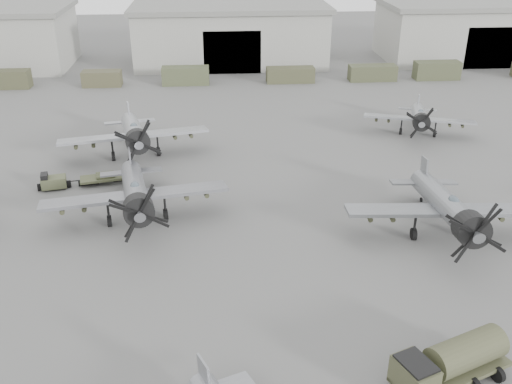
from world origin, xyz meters
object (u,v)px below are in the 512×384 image
aircraft_far_0 (134,133)px  tug_trailer (74,180)px  aircraft_mid_1 (135,193)px  fuel_tanker (451,361)px  aircraft_far_1 (420,117)px  aircraft_mid_2 (449,208)px

aircraft_far_0 → tug_trailer: (-4.55, -5.79, -1.97)m
aircraft_mid_1 → fuel_tanker: 24.28m
tug_trailer → aircraft_far_0: bearing=40.3°
aircraft_mid_1 → aircraft_far_1: size_ratio=1.23×
aircraft_mid_2 → aircraft_far_1: aircraft_mid_2 is taller
aircraft_mid_1 → tug_trailer: size_ratio=1.86×
aircraft_mid_2 → aircraft_far_1: (5.05, 20.54, -0.50)m
aircraft_mid_2 → fuel_tanker: bearing=-106.1°
aircraft_mid_1 → aircraft_far_1: 31.47m
aircraft_far_0 → tug_trailer: 7.62m
aircraft_mid_1 → aircraft_far_0: bearing=86.6°
aircraft_far_0 → aircraft_far_1: (28.36, 3.83, -0.47)m
aircraft_mid_2 → tug_trailer: (-27.86, 10.92, -2.00)m
aircraft_mid_2 → aircraft_far_0: (-23.31, 16.71, -0.03)m
tug_trailer → fuel_tanker: bearing=-57.9°
aircraft_far_0 → tug_trailer: bearing=-139.7°
aircraft_mid_2 → aircraft_far_0: bearing=148.4°
aircraft_mid_2 → tug_trailer: aircraft_mid_2 is taller
aircraft_mid_1 → fuel_tanker: aircraft_mid_1 is taller
aircraft_far_0 → aircraft_far_1: aircraft_far_0 is taller
aircraft_far_0 → fuel_tanker: aircraft_far_0 is taller
aircraft_mid_1 → aircraft_mid_2: bearing=-20.9°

